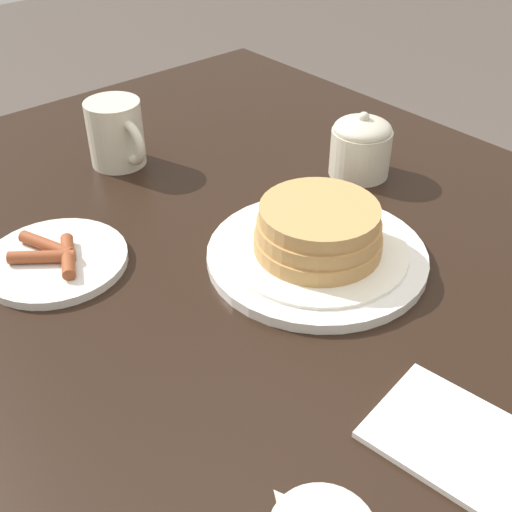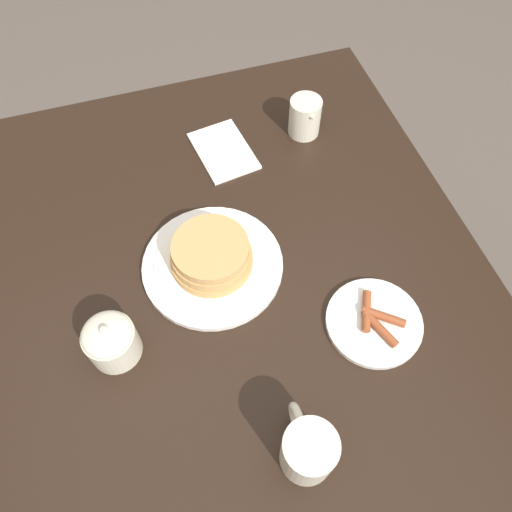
{
  "view_description": "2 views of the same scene",
  "coord_description": "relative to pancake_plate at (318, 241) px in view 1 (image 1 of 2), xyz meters",
  "views": [
    {
      "loc": [
        0.45,
        -0.4,
        1.16
      ],
      "look_at": [
        0.04,
        -0.04,
        0.77
      ],
      "focal_mm": 45.0,
      "sensor_mm": 36.0,
      "label": 1
    },
    {
      "loc": [
        -0.39,
        0.09,
        1.49
      ],
      "look_at": [
        0.04,
        -0.04,
        0.77
      ],
      "focal_mm": 35.0,
      "sensor_mm": 36.0,
      "label": 2
    }
  ],
  "objects": [
    {
      "name": "side_plate_bacon",
      "position": [
        -0.18,
        -0.23,
        -0.02
      ],
      "size": [
        0.16,
        0.16,
        0.02
      ],
      "color": "silver",
      "rests_on": "dining_table"
    },
    {
      "name": "coffee_mug",
      "position": [
        -0.34,
        -0.05,
        0.02
      ],
      "size": [
        0.11,
        0.08,
        0.09
      ],
      "color": "beige",
      "rests_on": "dining_table"
    },
    {
      "name": "pancake_plate",
      "position": [
        0.0,
        0.0,
        0.0
      ],
      "size": [
        0.25,
        0.25,
        0.07
      ],
      "color": "white",
      "rests_on": "dining_table"
    },
    {
      "name": "sugar_bowl",
      "position": [
        -0.1,
        0.19,
        0.02
      ],
      "size": [
        0.08,
        0.08,
        0.09
      ],
      "color": "beige",
      "rests_on": "dining_table"
    },
    {
      "name": "dining_table",
      "position": [
        -0.06,
        -0.03,
        -0.16
      ],
      "size": [
        1.1,
        0.87,
        0.74
      ],
      "color": "black",
      "rests_on": "ground_plane"
    },
    {
      "name": "napkin",
      "position": [
        0.26,
        -0.09,
        -0.02
      ],
      "size": [
        0.16,
        0.12,
        0.01
      ],
      "color": "silver",
      "rests_on": "dining_table"
    }
  ]
}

